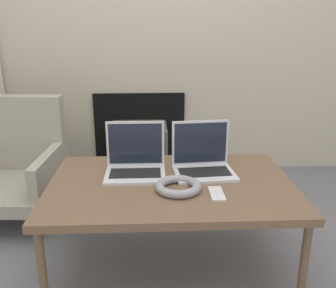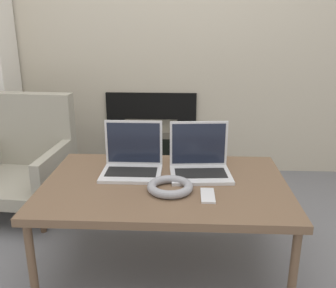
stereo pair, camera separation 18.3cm
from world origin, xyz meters
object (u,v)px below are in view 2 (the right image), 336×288
at_px(laptop_right, 200,162).
at_px(tv, 149,153).
at_px(phone, 208,196).
at_px(laptop_left, 132,161).
at_px(headphones, 170,187).
at_px(armchair, 24,157).

xyz_separation_m(laptop_right, tv, (-0.35, 0.99, -0.30)).
xyz_separation_m(laptop_right, phone, (0.03, -0.27, -0.05)).
xyz_separation_m(laptop_left, phone, (0.37, -0.27, -0.05)).
xyz_separation_m(headphones, tv, (-0.21, 1.20, -0.26)).
bearing_deg(tv, laptop_left, -89.21).
xyz_separation_m(laptop_left, headphones, (0.20, -0.22, -0.04)).
bearing_deg(armchair, headphones, -32.50).
bearing_deg(armchair, tv, 34.05).
relative_size(laptop_right, phone, 2.22).
bearing_deg(headphones, laptop_right, 57.07).
distance_m(laptop_left, tv, 1.03).
height_order(phone, tv, phone).
relative_size(phone, tv, 0.32).
bearing_deg(phone, laptop_right, 95.81).
bearing_deg(laptop_left, tv, 90.65).
relative_size(tv, armchair, 0.60).
bearing_deg(laptop_left, laptop_right, -0.16).
bearing_deg(armchair, laptop_left, -29.28).
distance_m(laptop_right, phone, 0.28).
xyz_separation_m(laptop_left, laptop_right, (0.34, -0.00, 0.00)).
relative_size(laptop_left, armchair, 0.40).
distance_m(laptop_right, headphones, 0.26).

